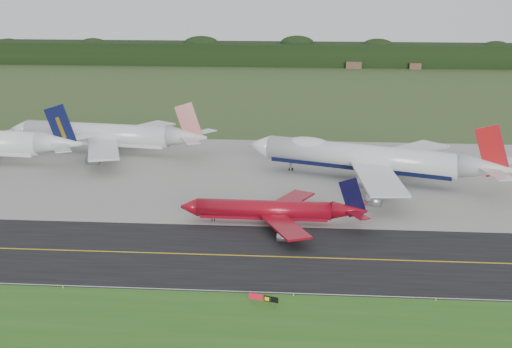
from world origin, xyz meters
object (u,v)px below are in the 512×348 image
object	(u,v)px
jet_ba_747	(369,158)
taxiway_sign	(263,298)
jet_red_737	(274,210)
jet_star_tail	(107,135)

from	to	relation	value
jet_ba_747	taxiway_sign	world-z (taller)	jet_ba_747
jet_ba_747	jet_red_737	distance (m)	40.70
taxiway_sign	jet_red_737	bearing A→B (deg)	90.44
jet_ba_747	taxiway_sign	distance (m)	75.40
jet_ba_747	jet_red_737	bearing A→B (deg)	-123.36
jet_star_tail	taxiway_sign	xyz separation A→B (m)	(52.03, -94.46, -4.22)
jet_star_tail	jet_ba_747	bearing A→B (deg)	-16.91
jet_star_tail	taxiway_sign	size ratio (longest dim) A/B	12.71
jet_red_737	jet_star_tail	bearing A→B (deg)	132.52
jet_star_tail	taxiway_sign	bearing A→B (deg)	-61.15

